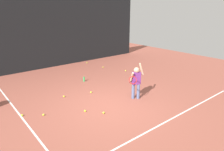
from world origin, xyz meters
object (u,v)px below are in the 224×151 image
tennis_ball_2 (104,113)px  tennis_ball_7 (43,115)px  tennis_player (136,80)px  water_bottle (84,79)px  tennis_ball_5 (126,71)px  tennis_ball_3 (103,67)px  tennis_ball_0 (64,96)px  tennis_ball_1 (85,111)px  tennis_ball_6 (91,92)px  tennis_ball_8 (22,115)px  tennis_ball_4 (87,63)px

tennis_ball_2 → tennis_ball_7: (-1.55, 1.08, 0.00)m
tennis_player → tennis_ball_2: 1.76m
water_bottle → tennis_ball_5: size_ratio=3.33×
tennis_ball_2 → tennis_ball_5: (3.69, 2.97, 0.00)m
tennis_ball_3 → tennis_ball_5: (0.52, -1.31, 0.00)m
tennis_ball_0 → tennis_ball_2: bearing=-78.4°
tennis_ball_1 → tennis_ball_3: same height
tennis_ball_6 → tennis_ball_0: bearing=163.0°
tennis_ball_6 → tennis_ball_8: bearing=-176.1°
water_bottle → tennis_ball_4: (1.88, 2.72, -0.08)m
tennis_player → water_bottle: 2.93m
tennis_ball_1 → tennis_ball_7: size_ratio=1.00×
tennis_ball_5 → tennis_ball_8: bearing=-165.4°
tennis_ball_5 → tennis_ball_7: bearing=-160.1°
tennis_ball_5 → tennis_ball_4: bearing=104.2°
tennis_player → tennis_ball_1: size_ratio=20.46×
tennis_ball_0 → tennis_ball_1: (0.01, -1.49, 0.00)m
tennis_ball_0 → tennis_ball_2: size_ratio=1.00×
tennis_ball_3 → tennis_ball_7: same height
tennis_ball_4 → tennis_ball_8: 6.62m
tennis_ball_1 → tennis_ball_4: (3.40, 5.24, 0.00)m
water_bottle → tennis_ball_6: water_bottle is taller
tennis_ball_3 → tennis_ball_8: same height
tennis_ball_0 → water_bottle: bearing=34.1°
tennis_ball_4 → water_bottle: bearing=-124.6°
tennis_ball_3 → tennis_ball_8: bearing=-151.8°
tennis_ball_6 → tennis_ball_5: bearing=23.1°
tennis_ball_1 → tennis_ball_6: (1.01, 1.18, 0.00)m
tennis_ball_6 → tennis_ball_1: bearing=-130.6°
tennis_ball_0 → tennis_ball_4: size_ratio=1.00×
tennis_ball_3 → tennis_ball_1: bearing=-133.1°
tennis_ball_4 → tennis_ball_6: bearing=-120.4°
tennis_ball_0 → tennis_ball_8: size_ratio=1.00×
water_bottle → tennis_ball_7: (-2.67, -1.92, -0.08)m
water_bottle → tennis_ball_8: bearing=-154.4°
water_bottle → tennis_ball_0: water_bottle is taller
tennis_ball_5 → tennis_ball_0: bearing=-166.2°
tennis_ball_4 → tennis_ball_1: bearing=-122.9°
water_bottle → tennis_ball_8: 3.55m
tennis_ball_0 → tennis_ball_2: same height
tennis_player → tennis_ball_6: 1.91m
tennis_ball_4 → tennis_ball_6: size_ratio=1.00×
water_bottle → tennis_ball_0: bearing=-145.9°
tennis_ball_7 → tennis_ball_0: bearing=37.8°
tennis_ball_0 → tennis_ball_5: bearing=13.8°
tennis_player → water_bottle: size_ratio=6.14×
tennis_ball_0 → tennis_ball_4: (3.40, 3.75, 0.00)m
tennis_ball_7 → tennis_ball_8: 0.66m
water_bottle → tennis_ball_0: size_ratio=3.33×
tennis_ball_0 → tennis_ball_7: same height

